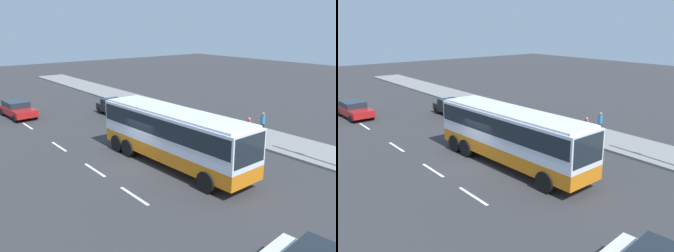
# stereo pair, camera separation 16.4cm
# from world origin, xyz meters

# --- Properties ---
(ground_plane) EXTENTS (120.00, 120.00, 0.00)m
(ground_plane) POSITION_xyz_m (0.00, 0.00, 0.00)
(ground_plane) COLOR #333335
(sidewalk_curb) EXTENTS (80.00, 4.00, 0.15)m
(sidewalk_curb) POSITION_xyz_m (0.00, 9.55, 0.07)
(sidewalk_curb) COLOR gray
(sidewalk_curb) RESTS_ON ground_plane
(lane_centreline) EXTENTS (40.46, 0.16, 0.01)m
(lane_centreline) POSITION_xyz_m (1.97, -2.75, 0.00)
(lane_centreline) COLOR white
(lane_centreline) RESTS_ON ground_plane
(coach_bus) EXTENTS (10.78, 3.00, 3.29)m
(coach_bus) POSITION_xyz_m (1.55, 1.22, 2.04)
(coach_bus) COLOR orange
(coach_bus) RESTS_ON ground_plane
(car_red_compact) EXTENTS (4.60, 2.19, 1.42)m
(car_red_compact) POSITION_xyz_m (-15.85, -2.45, 0.76)
(car_red_compact) COLOR #B21919
(car_red_compact) RESTS_ON ground_plane
(car_black_sedan) EXTENTS (4.71, 2.01, 1.41)m
(car_black_sedan) POSITION_xyz_m (-10.92, 4.79, 0.76)
(car_black_sedan) COLOR black
(car_black_sedan) RESTS_ON ground_plane
(pedestrian_near_curb) EXTENTS (0.32, 0.32, 1.67)m
(pedestrian_near_curb) POSITION_xyz_m (1.22, 9.85, 1.11)
(pedestrian_near_curb) COLOR black
(pedestrian_near_curb) RESTS_ON sidewalk_curb
(pedestrian_at_crossing) EXTENTS (0.32, 0.32, 1.65)m
(pedestrian_at_crossing) POSITION_xyz_m (1.49, 7.96, 1.10)
(pedestrian_at_crossing) COLOR brown
(pedestrian_at_crossing) RESTS_ON sidewalk_curb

